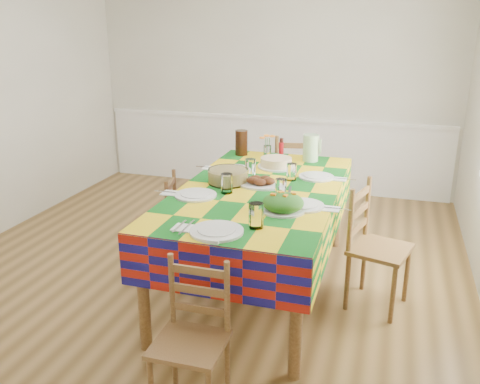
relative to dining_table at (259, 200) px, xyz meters
name	(u,v)px	position (x,y,z in m)	size (l,w,h in m)	color
room	(197,115)	(-0.55, 0.14, 0.60)	(4.58, 5.08, 2.78)	brown
wainscot	(271,150)	(-0.55, 2.63, -0.27)	(4.41, 0.06, 0.92)	white
dining_table	(259,200)	(0.00, 0.00, 0.00)	(1.18, 2.19, 0.85)	brown
setting_near_head	(230,225)	(0.04, -0.86, 0.13)	(0.53, 0.35, 0.16)	silver
setting_left_near	(206,191)	(-0.33, -0.28, 0.13)	(0.56, 0.33, 0.15)	silver
setting_left_far	(238,169)	(-0.28, 0.34, 0.13)	(0.57, 0.34, 0.15)	silver
setting_right_near	(296,199)	(0.33, -0.27, 0.13)	(0.55, 0.32, 0.14)	silver
setting_right_far	(308,175)	(0.31, 0.34, 0.13)	(0.54, 0.31, 0.14)	silver
meat_platter	(261,182)	(-0.01, 0.05, 0.12)	(0.36, 0.26, 0.07)	silver
salad_platter	(283,203)	(0.28, -0.43, 0.15)	(0.31, 0.31, 0.13)	silver
pasta_bowl	(228,176)	(-0.27, 0.05, 0.15)	(0.31, 0.31, 0.11)	white
cake	(276,163)	(-0.01, 0.59, 0.14)	(0.32, 0.32, 0.09)	silver
serving_utensils	(285,193)	(0.22, -0.08, 0.10)	(0.15, 0.33, 0.01)	black
flower_vase	(267,148)	(-0.16, 0.87, 0.19)	(0.14, 0.12, 0.23)	white
hot_sauce	(281,148)	(-0.04, 0.93, 0.19)	(0.04, 0.04, 0.18)	red
green_pitcher	(311,148)	(0.23, 0.90, 0.22)	(0.14, 0.14, 0.24)	#A7D999
tea_pitcher	(241,143)	(-0.43, 0.93, 0.21)	(0.12, 0.12, 0.23)	black
name_card	(211,241)	(0.00, -1.07, 0.11)	(0.09, 0.03, 0.02)	silver
chair_near	(192,340)	(0.00, -1.39, -0.33)	(0.38, 0.36, 0.85)	brown
chair_far	(295,181)	(0.01, 1.38, -0.26)	(0.51, 0.49, 0.99)	brown
chair_left	(158,226)	(-0.88, 0.01, -0.33)	(0.45, 0.46, 0.87)	brown
chair_right	(374,248)	(0.88, 0.01, -0.29)	(0.49, 0.51, 0.95)	brown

